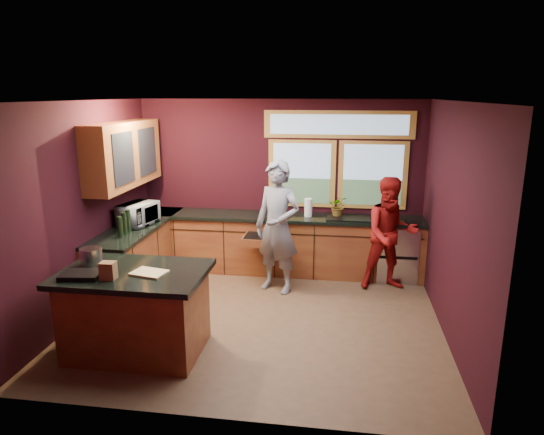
% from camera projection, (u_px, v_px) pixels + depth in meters
% --- Properties ---
extents(floor, '(4.50, 4.50, 0.00)m').
position_uv_depth(floor, '(259.00, 318.00, 6.19)').
color(floor, brown).
rests_on(floor, ground).
extents(room_shell, '(4.52, 4.02, 2.71)m').
position_uv_depth(room_shell, '(216.00, 173.00, 6.13)').
color(room_shell, black).
rests_on(room_shell, ground).
extents(back_counter, '(4.50, 0.64, 0.93)m').
position_uv_depth(back_counter, '(290.00, 244.00, 7.67)').
color(back_counter, '#5E2316').
rests_on(back_counter, floor).
extents(left_counter, '(0.64, 2.30, 0.93)m').
position_uv_depth(left_counter, '(139.00, 255.00, 7.16)').
color(left_counter, '#5E2316').
rests_on(left_counter, floor).
extents(island, '(1.55, 1.05, 0.95)m').
position_uv_depth(island, '(136.00, 311.00, 5.29)').
color(island, '#5E2316').
rests_on(island, floor).
extents(person_grey, '(0.81, 0.69, 1.89)m').
position_uv_depth(person_grey, '(278.00, 227.00, 6.84)').
color(person_grey, slate).
rests_on(person_grey, floor).
extents(person_red, '(0.91, 0.77, 1.65)m').
position_uv_depth(person_red, '(391.00, 234.00, 6.94)').
color(person_red, maroon).
rests_on(person_red, floor).
extents(microwave, '(0.50, 0.64, 0.32)m').
position_uv_depth(microwave, '(138.00, 214.00, 7.00)').
color(microwave, '#999999').
rests_on(microwave, left_counter).
extents(potted_plant, '(0.29, 0.25, 0.32)m').
position_uv_depth(potted_plant, '(338.00, 206.00, 7.46)').
color(potted_plant, '#999999').
rests_on(potted_plant, back_counter).
extents(paper_towel, '(0.12, 0.12, 0.28)m').
position_uv_depth(paper_towel, '(308.00, 208.00, 7.48)').
color(paper_towel, white).
rests_on(paper_towel, back_counter).
extents(cutting_board, '(0.40, 0.32, 0.02)m').
position_uv_depth(cutting_board, '(149.00, 273.00, 5.09)').
color(cutting_board, tan).
rests_on(cutting_board, island).
extents(stock_pot, '(0.24, 0.24, 0.18)m').
position_uv_depth(stock_pot, '(91.00, 256.00, 5.37)').
color(stock_pot, '#A9A8AD').
rests_on(stock_pot, island).
extents(paper_bag, '(0.15, 0.13, 0.18)m').
position_uv_depth(paper_bag, '(108.00, 271.00, 4.93)').
color(paper_bag, brown).
rests_on(paper_bag, island).
extents(black_tray, '(0.43, 0.33, 0.05)m').
position_uv_depth(black_tray, '(81.00, 275.00, 4.99)').
color(black_tray, black).
rests_on(black_tray, island).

